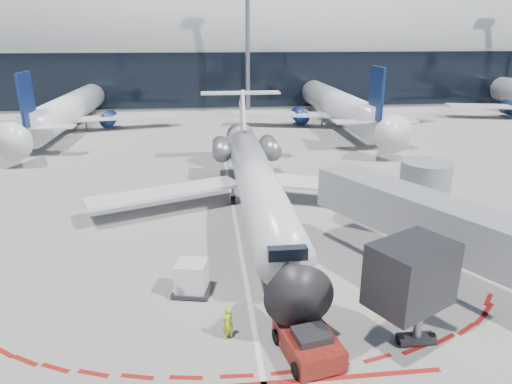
{
  "coord_description": "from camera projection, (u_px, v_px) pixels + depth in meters",
  "views": [
    {
      "loc": [
        -1.81,
        -25.22,
        12.53
      ],
      "look_at": [
        1.15,
        1.56,
        3.09
      ],
      "focal_mm": 32.0,
      "sensor_mm": 36.0,
      "label": 1
    }
  ],
  "objects": [
    {
      "name": "ground",
      "position": [
        240.0,
        248.0,
        27.99
      ],
      "size": [
        260.0,
        260.0,
        0.0
      ],
      "primitive_type": "plane",
      "color": "gray",
      "rests_on": "ground"
    },
    {
      "name": "apron_centerline",
      "position": [
        238.0,
        235.0,
        29.86
      ],
      "size": [
        0.25,
        40.0,
        0.01
      ],
      "primitive_type": "cube",
      "color": "silver",
      "rests_on": "ground"
    },
    {
      "name": "apron_stop_bar",
      "position": [
        264.0,
        384.0,
        17.2
      ],
      "size": [
        14.0,
        0.25,
        0.01
      ],
      "primitive_type": "cube",
      "color": "maroon",
      "rests_on": "ground"
    },
    {
      "name": "terminal_building",
      "position": [
        213.0,
        55.0,
        86.13
      ],
      "size": [
        150.0,
        24.15,
        24.0
      ],
      "color": "gray",
      "rests_on": "ground"
    },
    {
      "name": "jet_bridge",
      "position": [
        420.0,
        215.0,
        25.19
      ],
      "size": [
        10.03,
        15.2,
        4.9
      ],
      "color": "gray",
      "rests_on": "ground"
    },
    {
      "name": "light_mast_centre",
      "position": [
        248.0,
        33.0,
        69.41
      ],
      "size": [
        0.7,
        0.7,
        25.0
      ],
      "primitive_type": "cylinder",
      "color": "slate",
      "rests_on": "ground"
    },
    {
      "name": "regional_jet",
      "position": [
        256.0,
        178.0,
        33.23
      ],
      "size": [
        24.64,
        30.38,
        7.61
      ],
      "color": "silver",
      "rests_on": "ground"
    },
    {
      "name": "pushback_tug",
      "position": [
        308.0,
        343.0,
        18.59
      ],
      "size": [
        2.68,
        5.14,
        1.31
      ],
      "rotation": [
        0.0,
        0.0,
        0.2
      ],
      "color": "#580F0C",
      "rests_on": "ground"
    },
    {
      "name": "ramp_worker",
      "position": [
        228.0,
        323.0,
        19.52
      ],
      "size": [
        0.67,
        0.6,
        1.55
      ],
      "primitive_type": "imported",
      "rotation": [
        0.0,
        0.0,
        3.66
      ],
      "color": "#B8DF17",
      "rests_on": "ground"
    },
    {
      "name": "uld_container",
      "position": [
        192.0,
        278.0,
        22.91
      ],
      "size": [
        2.14,
        1.92,
        1.73
      ],
      "rotation": [
        0.0,
        0.0,
        -0.21
      ],
      "color": "black",
      "rests_on": "ground"
    },
    {
      "name": "safety_cone_right",
      "position": [
        276.0,
        312.0,
        21.13
      ],
      "size": [
        0.4,
        0.4,
        0.56
      ],
      "primitive_type": "cone",
      "color": "#FF5B05",
      "rests_on": "ground"
    },
    {
      "name": "bg_airliner_1",
      "position": [
        67.0,
        89.0,
        60.66
      ],
      "size": [
        33.88,
        35.87,
        10.96
      ],
      "primitive_type": null,
      "color": "silver",
      "rests_on": "ground"
    },
    {
      "name": "bg_airliner_2",
      "position": [
        338.0,
        84.0,
        63.83
      ],
      "size": [
        35.22,
        37.29,
        11.39
      ],
      "primitive_type": null,
      "color": "silver",
      "rests_on": "ground"
    }
  ]
}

